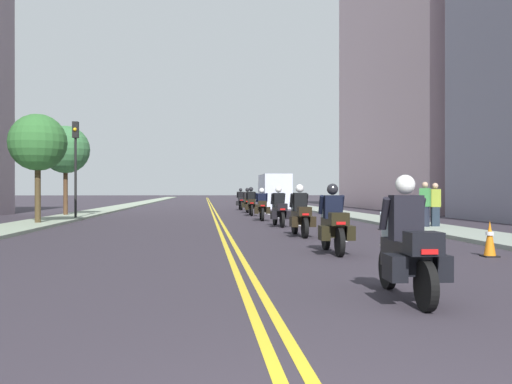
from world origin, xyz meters
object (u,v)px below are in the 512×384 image
object	(u,v)px
motorcycle_0	(408,250)
traffic_cone_1	(383,221)
traffic_cone_2	(490,239)
pedestrian_2	(425,205)
motorcycle_4	(262,207)
motorcycle_5	(251,204)
motorcycle_7	(241,201)
parked_truck	(274,193)
motorcycle_2	(300,216)
street_tree_1	(38,143)
street_tree_0	(66,150)
motorcycle_3	(279,210)
traffic_cone_0	(410,226)
motorcycle_6	(247,202)
pedestrian_0	(435,205)
motorcycle_1	(333,225)
traffic_light_near	(76,152)

from	to	relation	value
motorcycle_0	traffic_cone_1	size ratio (longest dim) A/B	3.09
traffic_cone_2	pedestrian_2	size ratio (longest dim) A/B	0.45
motorcycle_4	motorcycle_5	size ratio (longest dim) A/B	0.98
motorcycle_4	motorcycle_7	size ratio (longest dim) A/B	0.97
motorcycle_5	parked_truck	xyz separation A→B (m)	(3.14, 14.14, 0.59)
motorcycle_2	street_tree_1	size ratio (longest dim) A/B	0.49
street_tree_0	street_tree_1	xyz separation A→B (m)	(0.73, -7.61, -0.27)
motorcycle_3	traffic_cone_1	xyz separation A→B (m)	(3.56, -2.25, -0.31)
traffic_cone_0	motorcycle_3	bearing A→B (deg)	123.75
street_tree_0	motorcycle_5	bearing A→B (deg)	3.10
traffic_cone_1	street_tree_1	size ratio (longest dim) A/B	0.15
motorcycle_6	pedestrian_0	size ratio (longest dim) A/B	1.25
pedestrian_0	street_tree_0	bearing A→B (deg)	-29.78
motorcycle_1	motorcycle_3	bearing A→B (deg)	90.65
motorcycle_4	pedestrian_0	world-z (taller)	pedestrian_0
motorcycle_1	traffic_light_near	bearing A→B (deg)	121.88
motorcycle_1	pedestrian_0	bearing A→B (deg)	53.75
street_tree_1	motorcycle_7	bearing A→B (deg)	61.36
motorcycle_2	street_tree_0	xyz separation A→B (m)	(-10.65, 14.18, 3.05)
motorcycle_6	street_tree_0	bearing A→B (deg)	-152.31
traffic_cone_0	motorcycle_7	bearing A→B (deg)	98.53
motorcycle_1	pedestrian_2	bearing A→B (deg)	55.49
traffic_cone_2	motorcycle_0	bearing A→B (deg)	-128.42
traffic_cone_0	pedestrian_0	distance (m)	3.64
motorcycle_1	traffic_light_near	world-z (taller)	traffic_light_near
motorcycle_2	traffic_cone_1	bearing A→B (deg)	35.02
motorcycle_7	traffic_light_near	xyz separation A→B (m)	(-9.09, -13.52, 2.68)
motorcycle_0	motorcycle_2	world-z (taller)	motorcycle_0
motorcycle_5	traffic_cone_0	bearing A→B (deg)	-74.77
motorcycle_3	traffic_light_near	bearing A→B (deg)	145.08
motorcycle_2	motorcycle_0	bearing A→B (deg)	-93.44
motorcycle_0	motorcycle_6	bearing A→B (deg)	91.56
motorcycle_5	motorcycle_7	xyz separation A→B (m)	(0.04, 9.54, -0.02)
motorcycle_2	motorcycle_6	bearing A→B (deg)	89.14
traffic_light_near	motorcycle_7	bearing A→B (deg)	56.09
pedestrian_0	street_tree_1	xyz separation A→B (m)	(-15.47, 3.95, 2.54)
street_tree_0	pedestrian_2	bearing A→B (deg)	-36.67
traffic_cone_0	street_tree_0	xyz separation A→B (m)	(-14.09, 14.47, 3.38)
traffic_cone_2	traffic_light_near	xyz separation A→B (m)	(-12.50, 16.44, 2.94)
traffic_cone_1	traffic_light_near	bearing A→B (deg)	147.70
traffic_cone_0	traffic_cone_1	bearing A→B (deg)	87.67
motorcycle_0	traffic_cone_1	xyz separation A→B (m)	(3.94, 12.76, -0.33)
pedestrian_2	street_tree_1	world-z (taller)	street_tree_1
motorcycle_2	parked_truck	world-z (taller)	parked_truck
traffic_cone_0	parked_truck	bearing A→B (deg)	91.15
motorcycle_0	motorcycle_3	xyz separation A→B (m)	(0.37, 15.01, -0.02)
motorcycle_5	motorcycle_2	bearing A→B (deg)	-87.58
traffic_cone_2	street_tree_1	distance (m)	18.18
motorcycle_4	motorcycle_2	bearing A→B (deg)	-85.70
traffic_light_near	motorcycle_5	bearing A→B (deg)	23.71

